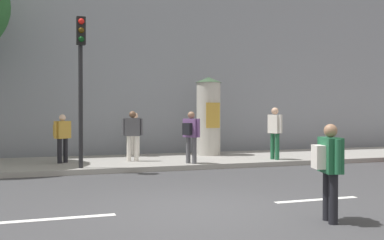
{
  "coord_description": "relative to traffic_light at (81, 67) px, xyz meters",
  "views": [
    {
      "loc": [
        -2.68,
        -7.39,
        1.69
      ],
      "look_at": [
        0.52,
        2.0,
        1.53
      ],
      "focal_mm": 41.88,
      "sensor_mm": 36.0,
      "label": 1
    }
  ],
  "objects": [
    {
      "name": "ground_plane",
      "position": [
        1.6,
        -5.24,
        -2.95
      ],
      "size": [
        80.0,
        80.0,
        0.0
      ],
      "primitive_type": "plane",
      "color": "#38383A"
    },
    {
      "name": "sidewalk_curb",
      "position": [
        1.6,
        1.76,
        -2.88
      ],
      "size": [
        36.0,
        4.0,
        0.15
      ],
      "primitive_type": "cube",
      "color": "gray",
      "rests_on": "ground_plane"
    },
    {
      "name": "lane_markings",
      "position": [
        1.6,
        -5.24,
        -2.95
      ],
      "size": [
        25.8,
        0.16,
        0.01
      ],
      "color": "silver",
      "rests_on": "ground_plane"
    },
    {
      "name": "building_backdrop",
      "position": [
        1.6,
        6.76,
        2.63
      ],
      "size": [
        36.0,
        5.0,
        11.16
      ],
      "primitive_type": "cube",
      "color": "gray",
      "rests_on": "ground_plane"
    },
    {
      "name": "traffic_light",
      "position": [
        0.0,
        0.0,
        0.0
      ],
      "size": [
        0.24,
        0.45,
        4.15
      ],
      "color": "black",
      "rests_on": "sidewalk_curb"
    },
    {
      "name": "poster_column",
      "position": [
        4.74,
        2.58,
        -1.36
      ],
      "size": [
        0.96,
        0.96,
        2.84
      ],
      "color": "#B2ADA3",
      "rests_on": "sidewalk_curb"
    },
    {
      "name": "pedestrian_in_red_top",
      "position": [
        3.14,
        -6.81,
        -2.05
      ],
      "size": [
        0.47,
        0.65,
        1.52
      ],
      "color": "black",
      "rests_on": "ground_plane"
    },
    {
      "name": "pedestrian_with_bag",
      "position": [
        1.71,
        1.39,
        -1.86
      ],
      "size": [
        0.63,
        0.36,
        1.59
      ],
      "color": "silver",
      "rests_on": "sidewalk_curb"
    },
    {
      "name": "pedestrian_with_backpack",
      "position": [
        3.25,
        0.18,
        -1.86
      ],
      "size": [
        0.52,
        0.57,
        1.58
      ],
      "color": "#4C4C51",
      "rests_on": "sidewalk_curb"
    },
    {
      "name": "pedestrian_tallest",
      "position": [
        6.24,
        0.39,
        -1.79
      ],
      "size": [
        0.34,
        0.6,
        1.71
      ],
      "color": "#1E5938",
      "rests_on": "sidewalk_curb"
    },
    {
      "name": "pedestrian_near_pole",
      "position": [
        2.12,
        3.0,
        -1.9
      ],
      "size": [
        0.48,
        0.53,
        1.54
      ],
      "color": "silver",
      "rests_on": "sidewalk_curb"
    },
    {
      "name": "pedestrian_in_dark_shirt",
      "position": [
        -0.44,
        1.59,
        -1.91
      ],
      "size": [
        0.54,
        0.54,
        1.49
      ],
      "color": "black",
      "rests_on": "sidewalk_curb"
    }
  ]
}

